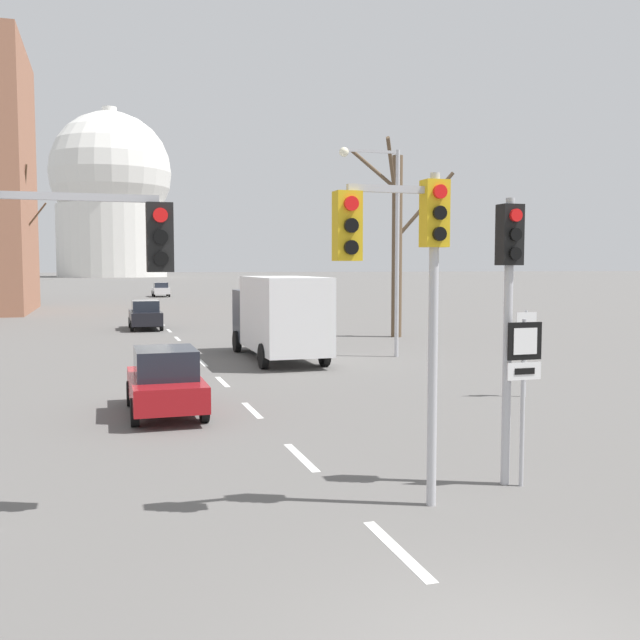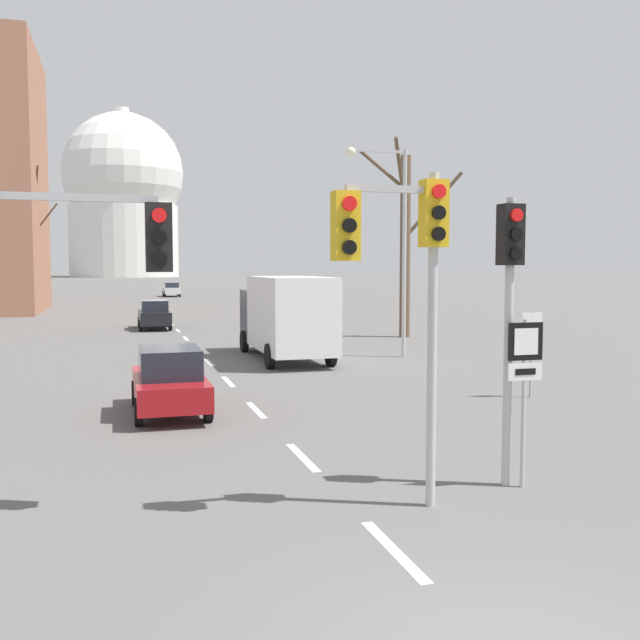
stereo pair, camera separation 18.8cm
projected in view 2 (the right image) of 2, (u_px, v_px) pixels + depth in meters
lane_stripe_0 at (394, 550)px, 8.88m from camera, size 0.16×2.00×0.01m
lane_stripe_1 at (302, 457)px, 13.19m from camera, size 0.16×2.00×0.01m
lane_stripe_2 at (256, 410)px, 17.50m from camera, size 0.16×2.00×0.01m
lane_stripe_3 at (228, 381)px, 21.81m from camera, size 0.16×2.00×0.01m
lane_stripe_4 at (209, 362)px, 26.12m from camera, size 0.16×2.00×0.01m
lane_stripe_5 at (196, 349)px, 30.43m from camera, size 0.16×2.00×0.01m
lane_stripe_6 at (186, 338)px, 34.75m from camera, size 0.16×2.00×0.01m
lane_stripe_7 at (178, 330)px, 39.06m from camera, size 0.16×2.00×0.01m
lane_stripe_8 at (172, 324)px, 43.37m from camera, size 0.16×2.00×0.01m
traffic_signal_near_right at (510, 286)px, 11.27m from camera, size 0.36×0.34×4.61m
traffic_signal_near_left at (47, 263)px, 9.55m from camera, size 2.65×0.34×4.71m
traffic_signal_centre_tall at (403, 256)px, 10.11m from camera, size 1.69×0.34×4.87m
route_sign_post at (525, 373)px, 11.27m from camera, size 0.60×0.08×2.70m
speed_limit_sign at (532, 339)px, 19.08m from camera, size 0.60×0.08×2.34m
street_lamp_right at (393, 229)px, 27.26m from camera, size 2.44×0.36×7.97m
sedan_near_left at (154, 315)px, 39.91m from camera, size 1.74×4.10×1.63m
sedan_near_right at (171, 289)px, 82.19m from camera, size 1.84×4.59×1.64m
sedan_mid_centre at (170, 381)px, 17.03m from camera, size 1.71×3.89×1.60m
delivery_truck at (286, 315)px, 26.85m from camera, size 2.44×7.20×3.14m
bare_tree_left_near at (35, 248)px, 54.34m from camera, size 2.56×6.57×10.93m
bare_tree_right_near at (406, 239)px, 35.12m from camera, size 4.83×3.15×9.50m
capitol_dome at (124, 195)px, 228.66m from camera, size 38.05×38.05×53.74m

